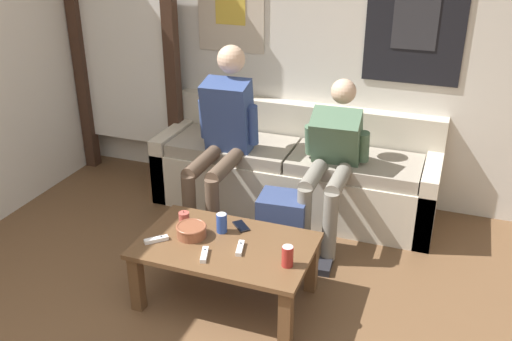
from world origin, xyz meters
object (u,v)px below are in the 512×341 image
at_px(pillar_candle, 184,218).
at_px(game_controller_near_right, 204,255).
at_px(game_controller_far_center, 156,240).
at_px(person_seated_adult, 222,132).
at_px(ceramic_bowl, 191,230).
at_px(coffee_table, 226,253).
at_px(person_seated_teen, 332,158).
at_px(game_controller_near_left, 240,248).
at_px(backpack, 283,226).
at_px(drink_can_blue, 222,223).
at_px(drink_can_red, 288,256).
at_px(cell_phone, 241,226).
at_px(couch, 295,173).

xyz_separation_m(pillar_candle, game_controller_near_right, (0.28, -0.31, -0.02)).
bearing_deg(game_controller_far_center, person_seated_adult, 90.94).
distance_m(person_seated_adult, ceramic_bowl, 0.99).
relative_size(coffee_table, game_controller_far_center, 8.13).
xyz_separation_m(person_seated_teen, game_controller_near_right, (-0.46, -1.14, -0.21)).
xyz_separation_m(person_seated_teen, game_controller_far_center, (-0.80, -1.09, -0.21)).
relative_size(person_seated_teen, game_controller_near_left, 7.52).
bearing_deg(backpack, pillar_candle, -136.04).
distance_m(ceramic_bowl, pillar_candle, 0.18).
bearing_deg(drink_can_blue, drink_can_red, -23.23).
height_order(game_controller_near_right, cell_phone, game_controller_near_right).
bearing_deg(couch, pillar_candle, -107.97).
relative_size(ceramic_bowl, game_controller_far_center, 1.47).
relative_size(coffee_table, cell_phone, 7.25).
height_order(person_seated_adult, ceramic_bowl, person_seated_adult).
xyz_separation_m(pillar_candle, game_controller_near_left, (0.45, -0.17, -0.02)).
height_order(person_seated_adult, pillar_candle, person_seated_adult).
bearing_deg(person_seated_adult, ceramic_bowl, -78.47).
bearing_deg(game_controller_near_right, ceramic_bowl, 133.58).
bearing_deg(person_seated_adult, game_controller_near_left, -61.76).
bearing_deg(game_controller_far_center, cell_phone, 38.80).
relative_size(couch, coffee_table, 2.12).
bearing_deg(person_seated_adult, coffee_table, -66.12).
bearing_deg(cell_phone, game_controller_near_left, -69.72).
xyz_separation_m(couch, game_controller_near_right, (-0.10, -1.48, 0.12)).
bearing_deg(person_seated_teen, drink_can_blue, -119.19).
bearing_deg(ceramic_bowl, backpack, 57.96).
bearing_deg(drink_can_red, drink_can_blue, 156.77).
distance_m(drink_can_red, game_controller_near_right, 0.48).
distance_m(ceramic_bowl, cell_phone, 0.32).
bearing_deg(game_controller_near_right, couch, 86.17).
relative_size(ceramic_bowl, cell_phone, 1.31).
height_order(person_seated_teen, cell_phone, person_seated_teen).
bearing_deg(game_controller_near_right, pillar_candle, 132.65).
height_order(person_seated_adult, person_seated_teen, person_seated_adult).
relative_size(person_seated_teen, game_controller_far_center, 8.72).
bearing_deg(drink_can_blue, cell_phone, 46.82).
bearing_deg(couch, person_seated_adult, -140.60).
bearing_deg(pillar_candle, cell_phone, 11.75).
bearing_deg(coffee_table, person_seated_teen, 67.41).
bearing_deg(pillar_candle, game_controller_near_left, -20.95).
xyz_separation_m(ceramic_bowl, pillar_candle, (-0.12, 0.13, -0.01)).
bearing_deg(backpack, game_controller_near_right, -105.63).
distance_m(couch, ceramic_bowl, 1.34).
distance_m(pillar_candle, game_controller_far_center, 0.27).
distance_m(couch, pillar_candle, 1.24).
xyz_separation_m(ceramic_bowl, drink_can_blue, (0.15, 0.11, 0.02)).
bearing_deg(game_controller_far_center, game_controller_near_right, -7.97).
height_order(game_controller_far_center, cell_phone, game_controller_far_center).
height_order(person_seated_teen, ceramic_bowl, person_seated_teen).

